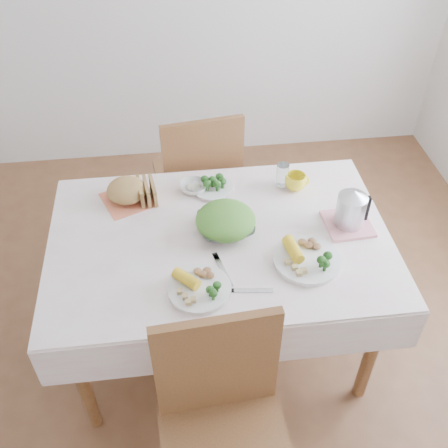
{
  "coord_description": "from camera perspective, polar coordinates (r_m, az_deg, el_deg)",
  "views": [
    {
      "loc": [
        -0.18,
        -1.65,
        2.36
      ],
      "look_at": [
        0.02,
        0.02,
        0.82
      ],
      "focal_mm": 42.0,
      "sensor_mm": 36.0,
      "label": 1
    }
  ],
  "objects": [
    {
      "name": "floor",
      "position": [
        2.88,
        -0.35,
        -12.41
      ],
      "size": [
        3.6,
        3.6,
        0.0
      ],
      "primitive_type": "plane",
      "color": "brown",
      "rests_on": "ground"
    },
    {
      "name": "yellow_mug",
      "position": [
        2.56,
        7.79,
        4.58
      ],
      "size": [
        0.1,
        0.1,
        0.08
      ],
      "primitive_type": "imported",
      "rotation": [
        0.0,
        0.0,
        0.01
      ],
      "color": "yellow",
      "rests_on": "tablecloth"
    },
    {
      "name": "glass_tumbler",
      "position": [
        2.57,
        6.37,
        5.5
      ],
      "size": [
        0.07,
        0.07,
        0.12
      ],
      "primitive_type": "cylinder",
      "rotation": [
        0.0,
        0.0,
        -0.16
      ],
      "color": "white",
      "rests_on": "tablecloth"
    },
    {
      "name": "dinner_plate_right",
      "position": [
        2.22,
        8.98,
        -3.92
      ],
      "size": [
        0.33,
        0.33,
        0.02
      ],
      "primitive_type": "cylinder",
      "rotation": [
        0.0,
        0.0,
        -0.18
      ],
      "color": "white",
      "rests_on": "tablecloth"
    },
    {
      "name": "chair_far",
      "position": [
        3.09,
        -2.96,
        4.6
      ],
      "size": [
        0.51,
        0.51,
        1.0
      ],
      "primitive_type": "cube",
      "rotation": [
        0.0,
        0.0,
        3.28
      ],
      "color": "brown",
      "rests_on": "floor"
    },
    {
      "name": "fruit_bowl",
      "position": [
        2.54,
        -3.36,
        4.02
      ],
      "size": [
        0.14,
        0.14,
        0.04
      ],
      "primitive_type": "imported",
      "rotation": [
        0.0,
        0.0,
        -0.08
      ],
      "color": "white",
      "rests_on": "tablecloth"
    },
    {
      "name": "bread_loaf",
      "position": [
        2.5,
        -10.54,
        3.6
      ],
      "size": [
        0.21,
        0.21,
        0.11
      ],
      "primitive_type": "ellipsoid",
      "rotation": [
        0.0,
        0.0,
        -0.18
      ],
      "color": "olive",
      "rests_on": "napkin"
    },
    {
      "name": "tablecloth",
      "position": [
        2.31,
        -0.43,
        -1.55
      ],
      "size": [
        1.5,
        1.0,
        0.01
      ],
      "primitive_type": "cube",
      "color": "white",
      "rests_on": "dining_table"
    },
    {
      "name": "salad_bowl",
      "position": [
        2.31,
        0.17,
        -0.22
      ],
      "size": [
        0.28,
        0.28,
        0.06
      ],
      "primitive_type": "imported",
      "rotation": [
        0.0,
        0.0,
        0.13
      ],
      "color": "white",
      "rests_on": "tablecloth"
    },
    {
      "name": "dinner_plate_left",
      "position": [
        2.09,
        -2.69,
        -7.07
      ],
      "size": [
        0.34,
        0.34,
        0.02
      ],
      "primitive_type": "cylinder",
      "rotation": [
        0.0,
        0.0,
        0.43
      ],
      "color": "white",
      "rests_on": "tablecloth"
    },
    {
      "name": "electric_kettle",
      "position": [
        2.35,
        13.74,
        2.06
      ],
      "size": [
        0.13,
        0.13,
        0.18
      ],
      "primitive_type": "cylinder",
      "rotation": [
        0.0,
        0.0,
        0.01
      ],
      "color": "#B2B5BA",
      "rests_on": "pink_tray"
    },
    {
      "name": "fork_left",
      "position": [
        2.16,
        -0.12,
        -5.07
      ],
      "size": [
        0.07,
        0.19,
        0.0
      ],
      "primitive_type": "cube",
      "rotation": [
        0.0,
        0.0,
        0.23
      ],
      "color": "silver",
      "rests_on": "tablecloth"
    },
    {
      "name": "dining_table",
      "position": [
        2.59,
        -0.39,
        -7.63
      ],
      "size": [
        1.4,
        0.9,
        0.75
      ],
      "primitive_type": "cube",
      "color": "brown",
      "rests_on": "floor"
    },
    {
      "name": "knife",
      "position": [
        2.09,
        2.84,
        -7.23
      ],
      "size": [
        0.19,
        0.04,
        0.0
      ],
      "primitive_type": "cube",
      "rotation": [
        0.0,
        0.0,
        1.46
      ],
      "color": "silver",
      "rests_on": "tablecloth"
    },
    {
      "name": "napkin",
      "position": [
        2.53,
        -10.39,
        2.62
      ],
      "size": [
        0.29,
        0.29,
        0.0
      ],
      "primitive_type": "cube",
      "rotation": [
        0.0,
        0.0,
        0.39
      ],
      "color": "#E4744F",
      "rests_on": "tablecloth"
    },
    {
      "name": "broccoli_plate",
      "position": [
        2.55,
        -1.25,
        3.99
      ],
      "size": [
        0.27,
        0.27,
        0.02
      ],
      "primitive_type": "cylinder",
      "rotation": [
        0.0,
        0.0,
        0.4
      ],
      "color": "beige",
      "rests_on": "tablecloth"
    },
    {
      "name": "pink_tray",
      "position": [
        2.42,
        13.31,
        0.02
      ],
      "size": [
        0.21,
        0.21,
        0.02
      ],
      "primitive_type": "cube",
      "rotation": [
        0.0,
        0.0,
        0.05
      ],
      "color": "pink",
      "rests_on": "tablecloth"
    }
  ]
}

